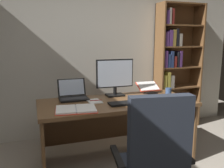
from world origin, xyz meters
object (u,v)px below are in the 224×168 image
object	(u,v)px
laptop	(73,95)
open_binder	(76,109)
office_chair	(153,166)
coffee_mug	(168,92)
desk	(114,115)
pen	(96,100)
bookshelf	(174,67)
keyboard	(127,103)
computer_mouse	(152,100)
notepad	(94,101)
monitor	(115,77)
reading_stand_with_book	(149,87)

from	to	relation	value
laptop	open_binder	xyz separation A→B (m)	(-0.05, -0.48, -0.04)
office_chair	coffee_mug	bearing A→B (deg)	61.87
laptop	coffee_mug	size ratio (longest dim) A/B	3.57
desk	pen	world-z (taller)	pen
laptop	bookshelf	bearing A→B (deg)	17.40
keyboard	computer_mouse	size ratio (longest dim) A/B	4.04
office_chair	computer_mouse	distance (m)	0.96
bookshelf	notepad	world-z (taller)	bookshelf
pen	coffee_mug	distance (m)	0.97
monitor	coffee_mug	bearing A→B (deg)	-16.56
laptop	pen	xyz separation A→B (m)	(0.23, -0.21, -0.04)
monitor	notepad	size ratio (longest dim) A/B	2.31
bookshelf	desk	bearing A→B (deg)	-150.34
monitor	pen	bearing A→B (deg)	-146.62
office_chair	pen	bearing A→B (deg)	109.69
office_chair	laptop	world-z (taller)	office_chair
laptop	computer_mouse	size ratio (longest dim) A/B	3.26
pen	computer_mouse	bearing A→B (deg)	-19.93
desk	bookshelf	size ratio (longest dim) A/B	0.88
laptop	pen	size ratio (longest dim) A/B	2.42
laptop	open_binder	size ratio (longest dim) A/B	0.76
desk	office_chair	size ratio (longest dim) A/B	1.68
monitor	notepad	xyz separation A→B (m)	(-0.33, -0.20, -0.23)
bookshelf	office_chair	world-z (taller)	bookshelf
desk	reading_stand_with_book	world-z (taller)	reading_stand_with_book
laptop	coffee_mug	world-z (taller)	laptop
desk	monitor	bearing A→B (deg)	68.60
reading_stand_with_book	open_binder	world-z (taller)	reading_stand_with_book
office_chair	desk	bearing A→B (deg)	96.77
bookshelf	pen	xyz separation A→B (m)	(-1.53, -0.76, -0.24)
desk	notepad	size ratio (longest dim) A/B	8.49
desk	computer_mouse	distance (m)	0.49
bookshelf	keyboard	size ratio (longest dim) A/B	4.80
computer_mouse	bookshelf	bearing A→B (deg)	46.63
coffee_mug	office_chair	bearing A→B (deg)	-126.63
computer_mouse	notepad	xyz separation A→B (m)	(-0.63, 0.22, -0.02)
bookshelf	keyboard	bearing A→B (deg)	-141.39
open_binder	keyboard	bearing A→B (deg)	12.14
notepad	bookshelf	bearing A→B (deg)	26.04
monitor	reading_stand_with_book	size ratio (longest dim) A/B	1.63
coffee_mug	monitor	bearing A→B (deg)	163.44
office_chair	notepad	distance (m)	1.09
office_chair	monitor	world-z (taller)	monitor
keyboard	notepad	size ratio (longest dim) A/B	2.00
pen	office_chair	bearing A→B (deg)	-78.80
monitor	keyboard	xyz separation A→B (m)	(-0.00, -0.42, -0.23)
keyboard	reading_stand_with_book	world-z (taller)	reading_stand_with_book
computer_mouse	reading_stand_with_book	size ratio (longest dim) A/B	0.35
desk	reading_stand_with_book	size ratio (longest dim) A/B	6.00
bookshelf	monitor	world-z (taller)	bookshelf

